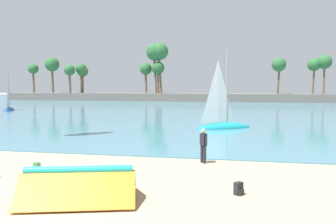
{
  "coord_description": "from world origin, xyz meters",
  "views": [
    {
      "loc": [
        5.7,
        -10.67,
        3.78
      ],
      "look_at": [
        1.71,
        9.23,
        2.2
      ],
      "focal_mm": 37.84,
      "sensor_mm": 36.0,
      "label": 1
    }
  ],
  "objects_px": {
    "person_at_waterline": "(203,145)",
    "sailboat_mid_bay": "(223,121)",
    "sailboat_near_shore": "(9,106)",
    "backpack_by_trailer": "(239,189)",
    "backpack_near_kite": "(37,168)",
    "folded_kite": "(79,178)"
  },
  "relations": [
    {
      "from": "person_at_waterline",
      "to": "backpack_near_kite",
      "type": "height_order",
      "value": "person_at_waterline"
    },
    {
      "from": "backpack_by_trailer",
      "to": "sailboat_mid_bay",
      "type": "relative_size",
      "value": 0.06
    },
    {
      "from": "person_at_waterline",
      "to": "backpack_by_trailer",
      "type": "xyz_separation_m",
      "value": [
        1.68,
        -4.72,
        -0.69
      ]
    },
    {
      "from": "person_at_waterline",
      "to": "sailboat_near_shore",
      "type": "xyz_separation_m",
      "value": [
        -30.89,
        28.49,
        -0.27
      ]
    },
    {
      "from": "folded_kite",
      "to": "sailboat_near_shore",
      "type": "bearing_deg",
      "value": 128.25
    },
    {
      "from": "backpack_by_trailer",
      "to": "sailboat_near_shore",
      "type": "bearing_deg",
      "value": 134.45
    },
    {
      "from": "sailboat_near_shore",
      "to": "backpack_by_trailer",
      "type": "bearing_deg",
      "value": -45.55
    },
    {
      "from": "person_at_waterline",
      "to": "sailboat_near_shore",
      "type": "relative_size",
      "value": 0.27
    },
    {
      "from": "backpack_near_kite",
      "to": "backpack_by_trailer",
      "type": "bearing_deg",
      "value": -9.68
    },
    {
      "from": "folded_kite",
      "to": "backpack_near_kite",
      "type": "bearing_deg",
      "value": 137.99
    },
    {
      "from": "backpack_near_kite",
      "to": "sailboat_near_shore",
      "type": "bearing_deg",
      "value": 127.13
    },
    {
      "from": "person_at_waterline",
      "to": "backpack_near_kite",
      "type": "distance_m",
      "value": 7.61
    },
    {
      "from": "person_at_waterline",
      "to": "backpack_near_kite",
      "type": "bearing_deg",
      "value": -154.49
    },
    {
      "from": "sailboat_near_shore",
      "to": "sailboat_mid_bay",
      "type": "distance_m",
      "value": 34.66
    },
    {
      "from": "backpack_by_trailer",
      "to": "folded_kite",
      "type": "bearing_deg",
      "value": -162.37
    },
    {
      "from": "sailboat_near_shore",
      "to": "backpack_near_kite",
      "type": "bearing_deg",
      "value": -52.87
    },
    {
      "from": "person_at_waterline",
      "to": "backpack_by_trailer",
      "type": "distance_m",
      "value": 5.06
    },
    {
      "from": "person_at_waterline",
      "to": "backpack_by_trailer",
      "type": "height_order",
      "value": "person_at_waterline"
    },
    {
      "from": "backpack_by_trailer",
      "to": "sailboat_mid_bay",
      "type": "bearing_deg",
      "value": 94.27
    },
    {
      "from": "sailboat_near_shore",
      "to": "sailboat_mid_bay",
      "type": "bearing_deg",
      "value": -25.75
    },
    {
      "from": "person_at_waterline",
      "to": "sailboat_mid_bay",
      "type": "relative_size",
      "value": 0.23
    },
    {
      "from": "backpack_near_kite",
      "to": "backpack_by_trailer",
      "type": "relative_size",
      "value": 1.0
    }
  ]
}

